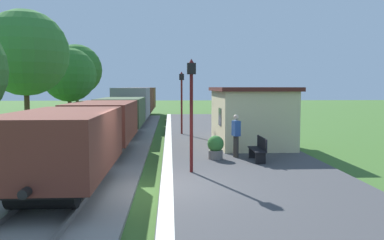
{
  "coord_description": "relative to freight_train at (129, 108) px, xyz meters",
  "views": [
    {
      "loc": [
        0.5,
        -11.18,
        3.04
      ],
      "look_at": [
        1.43,
        5.76,
        1.64
      ],
      "focal_mm": 37.5,
      "sensor_mm": 36.0,
      "label": 1
    }
  ],
  "objects": [
    {
      "name": "track_ballast",
      "position": [
        -0.0,
        -17.5,
        -1.49
      ],
      "size": [
        3.8,
        60.0,
        0.12
      ],
      "primitive_type": "cube",
      "color": "gray",
      "rests_on": "ground"
    },
    {
      "name": "platform_slab",
      "position": [
        5.6,
        -17.5,
        -1.43
      ],
      "size": [
        6.0,
        60.0,
        0.25
      ],
      "primitive_type": "cube",
      "color": "#424244",
      "rests_on": "ground"
    },
    {
      "name": "lamp_post_far",
      "position": [
        3.6,
        -4.88,
        1.25
      ],
      "size": [
        0.28,
        0.28,
        3.7
      ],
      "color": "#591414",
      "rests_on": "platform_slab"
    },
    {
      "name": "person_waiting",
      "position": [
        5.51,
        -13.04,
        -0.37
      ],
      "size": [
        0.32,
        0.43,
        1.71
      ],
      "rotation": [
        0.0,
        0.0,
        3.38
      ],
      "color": "#38332D",
      "rests_on": "platform_slab"
    },
    {
      "name": "rail_far",
      "position": [
        -0.72,
        -17.5,
        -1.36
      ],
      "size": [
        0.07,
        60.0,
        0.14
      ],
      "primitive_type": "cube",
      "color": "slate",
      "rests_on": "track_ballast"
    },
    {
      "name": "tree_field_left",
      "position": [
        -4.55,
        1.58,
        2.38
      ],
      "size": [
        3.99,
        3.99,
        5.94
      ],
      "color": "#4C3823",
      "rests_on": "ground"
    },
    {
      "name": "freight_train",
      "position": [
        0.0,
        0.0,
        0.0
      ],
      "size": [
        2.5,
        39.2,
        2.72
      ],
      "color": "brown",
      "rests_on": "rail_near"
    },
    {
      "name": "ground_plane",
      "position": [
        2.4,
        -17.5,
        -1.55
      ],
      "size": [
        160.0,
        160.0,
        0.0
      ],
      "primitive_type": "plane",
      "color": "#3D6628"
    },
    {
      "name": "lamp_post_near",
      "position": [
        3.6,
        -15.7,
        1.25
      ],
      "size": [
        0.28,
        0.28,
        3.7
      ],
      "color": "#591414",
      "rests_on": "platform_slab"
    },
    {
      "name": "potted_planter",
      "position": [
        4.66,
        -13.35,
        -0.83
      ],
      "size": [
        0.64,
        0.64,
        0.92
      ],
      "color": "slate",
      "rests_on": "platform_slab"
    },
    {
      "name": "bench_near_hut",
      "position": [
        6.24,
        -13.87,
        -0.83
      ],
      "size": [
        0.42,
        1.5,
        0.91
      ],
      "color": "black",
      "rests_on": "platform_slab"
    },
    {
      "name": "station_hut",
      "position": [
        6.8,
        -9.37,
        0.1
      ],
      "size": [
        3.5,
        5.8,
        2.78
      ],
      "color": "beige",
      "rests_on": "platform_slab"
    },
    {
      "name": "tree_field_distant",
      "position": [
        -5.8,
        9.46,
        3.08
      ],
      "size": [
        4.73,
        4.73,
        7.01
      ],
      "color": "#4C3823",
      "rests_on": "ground"
    },
    {
      "name": "rail_near",
      "position": [
        0.72,
        -17.5,
        -1.36
      ],
      "size": [
        0.07,
        60.0,
        0.14
      ],
      "primitive_type": "cube",
      "color": "slate",
      "rests_on": "track_ballast"
    },
    {
      "name": "platform_edge_stripe",
      "position": [
        2.8,
        -17.5,
        -1.3
      ],
      "size": [
        0.36,
        60.0,
        0.01
      ],
      "primitive_type": "cube",
      "color": "silver",
      "rests_on": "platform_slab"
    },
    {
      "name": "tree_trackside_far",
      "position": [
        -4.81,
        -6.6,
        3.3
      ],
      "size": [
        4.59,
        4.59,
        7.16
      ],
      "color": "#4C3823",
      "rests_on": "ground"
    }
  ]
}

